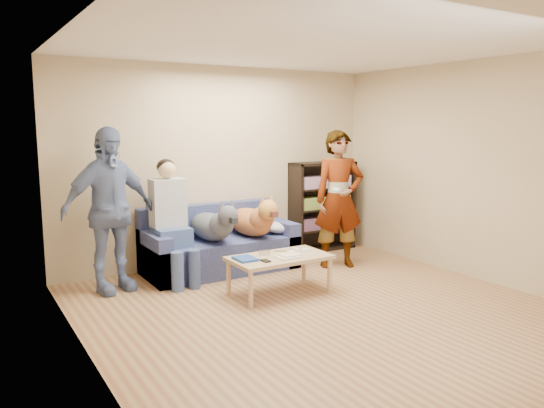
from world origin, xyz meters
TOP-DOWN VIEW (x-y plane):
  - ground at (0.00, 0.00)m, footprint 5.00×5.00m
  - ceiling at (0.00, 0.00)m, footprint 5.00×5.00m
  - wall_back at (0.00, 2.50)m, footprint 4.50×0.00m
  - wall_left at (-2.25, 0.00)m, footprint 0.00×5.00m
  - wall_right at (2.25, 0.00)m, footprint 0.00×5.00m
  - blanket at (0.57, 1.93)m, footprint 0.43×0.37m
  - person_standing_right at (1.17, 1.46)m, footprint 0.75×0.61m
  - person_standing_left at (-1.65, 1.94)m, footprint 1.15×0.69m
  - held_controller at (0.97, 1.26)m, footprint 0.04×0.12m
  - notebook_blue at (-0.49, 0.95)m, footprint 0.20×0.26m
  - papers at (-0.04, 0.80)m, footprint 0.26×0.20m
  - magazine at (-0.01, 0.82)m, footprint 0.22×0.17m
  - camera_silver at (-0.21, 1.02)m, footprint 0.11×0.06m
  - controller_a at (0.19, 1.00)m, footprint 0.04×0.13m
  - controller_b at (0.27, 0.92)m, footprint 0.09×0.06m
  - headphone_cup_a at (0.11, 0.88)m, footprint 0.07×0.07m
  - headphone_cup_b at (0.11, 0.96)m, footprint 0.07×0.07m
  - pen_orange at (-0.11, 0.74)m, footprint 0.13×0.06m
  - pen_black at (0.03, 1.08)m, footprint 0.13×0.08m
  - wallet at (-0.34, 0.78)m, footprint 0.07×0.12m
  - sofa at (-0.25, 2.10)m, footprint 1.90×0.85m
  - person_seated at (-0.92, 1.97)m, footprint 0.40×0.73m
  - dog_gray at (-0.40, 1.92)m, footprint 0.39×1.24m
  - dog_tan at (0.16, 1.92)m, footprint 0.41×1.16m
  - coffee_table at (-0.09, 0.90)m, footprint 1.10×0.60m
  - bookshelf at (1.55, 2.33)m, footprint 1.00×0.34m

SIDE VIEW (x-z plane):
  - ground at x=0.00m, z-range 0.00..0.00m
  - sofa at x=-0.25m, z-range -0.13..0.69m
  - coffee_table at x=-0.09m, z-range 0.16..0.58m
  - pen_orange at x=-0.11m, z-range 0.42..0.43m
  - pen_black at x=0.03m, z-range 0.42..0.43m
  - papers at x=-0.04m, z-range 0.42..0.43m
  - wallet at x=-0.34m, z-range 0.42..0.43m
  - headphone_cup_a at x=0.11m, z-range 0.42..0.44m
  - headphone_cup_b at x=0.11m, z-range 0.42..0.44m
  - notebook_blue at x=-0.49m, z-range 0.42..0.45m
  - controller_a at x=0.19m, z-range 0.42..0.45m
  - controller_b at x=0.27m, z-range 0.42..0.45m
  - magazine at x=-0.01m, z-range 0.43..0.45m
  - camera_silver at x=-0.21m, z-range 0.42..0.47m
  - blanket at x=0.57m, z-range 0.43..0.58m
  - dog_gray at x=-0.40m, z-range 0.34..0.91m
  - dog_tan at x=0.16m, z-range 0.34..0.93m
  - bookshelf at x=1.55m, z-range 0.03..1.33m
  - person_seated at x=-0.92m, z-range 0.04..1.51m
  - person_standing_right at x=1.17m, z-range 0.00..1.77m
  - person_standing_left at x=-1.65m, z-range 0.00..1.83m
  - held_controller at x=0.97m, z-range 1.04..1.07m
  - wall_back at x=0.00m, z-range -0.95..3.55m
  - wall_left at x=-2.25m, z-range -1.20..3.80m
  - wall_right at x=2.25m, z-range -1.20..3.80m
  - ceiling at x=0.00m, z-range 2.60..2.60m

